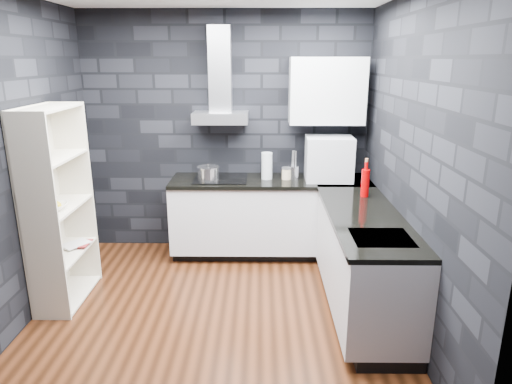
{
  "coord_description": "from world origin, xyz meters",
  "views": [
    {
      "loc": [
        0.4,
        -3.58,
        2.19
      ],
      "look_at": [
        0.35,
        0.45,
        1.0
      ],
      "focal_mm": 32.0,
      "sensor_mm": 36.0,
      "label": 1
    }
  ],
  "objects_px": {
    "pot": "(208,174)",
    "appliance_garage": "(329,160)",
    "storage_jar": "(286,174)",
    "bookshelf": "(59,207)",
    "fruit_bowl": "(54,207)",
    "red_bottle": "(365,183)",
    "utensil_crock": "(293,173)",
    "glass_vase": "(267,166)"
  },
  "relations": [
    {
      "from": "pot",
      "to": "glass_vase",
      "type": "height_order",
      "value": "glass_vase"
    },
    {
      "from": "utensil_crock",
      "to": "appliance_garage",
      "type": "distance_m",
      "value": 0.41
    },
    {
      "from": "fruit_bowl",
      "to": "pot",
      "type": "bearing_deg",
      "value": 39.23
    },
    {
      "from": "appliance_garage",
      "to": "red_bottle",
      "type": "height_order",
      "value": "appliance_garage"
    },
    {
      "from": "glass_vase",
      "to": "utensil_crock",
      "type": "xyz_separation_m",
      "value": [
        0.29,
        -0.0,
        -0.07
      ]
    },
    {
      "from": "red_bottle",
      "to": "storage_jar",
      "type": "bearing_deg",
      "value": 138.46
    },
    {
      "from": "storage_jar",
      "to": "red_bottle",
      "type": "relative_size",
      "value": 0.44
    },
    {
      "from": "pot",
      "to": "bookshelf",
      "type": "xyz_separation_m",
      "value": [
        -1.24,
        -0.93,
        -0.08
      ]
    },
    {
      "from": "storage_jar",
      "to": "appliance_garage",
      "type": "distance_m",
      "value": 0.49
    },
    {
      "from": "glass_vase",
      "to": "appliance_garage",
      "type": "distance_m",
      "value": 0.68
    },
    {
      "from": "storage_jar",
      "to": "fruit_bowl",
      "type": "bearing_deg",
      "value": -152.08
    },
    {
      "from": "glass_vase",
      "to": "fruit_bowl",
      "type": "height_order",
      "value": "glass_vase"
    },
    {
      "from": "utensil_crock",
      "to": "bookshelf",
      "type": "height_order",
      "value": "bookshelf"
    },
    {
      "from": "pot",
      "to": "storage_jar",
      "type": "relative_size",
      "value": 1.96
    },
    {
      "from": "pot",
      "to": "appliance_garage",
      "type": "relative_size",
      "value": 0.46
    },
    {
      "from": "storage_jar",
      "to": "bookshelf",
      "type": "xyz_separation_m",
      "value": [
        -2.09,
        -1.02,
        -0.06
      ]
    },
    {
      "from": "storage_jar",
      "to": "red_bottle",
      "type": "xyz_separation_m",
      "value": [
        0.73,
        -0.64,
        0.07
      ]
    },
    {
      "from": "glass_vase",
      "to": "red_bottle",
      "type": "relative_size",
      "value": 1.11
    },
    {
      "from": "utensil_crock",
      "to": "red_bottle",
      "type": "xyz_separation_m",
      "value": [
        0.64,
        -0.66,
        0.06
      ]
    },
    {
      "from": "fruit_bowl",
      "to": "red_bottle",
      "type": "bearing_deg",
      "value": 9.4
    },
    {
      "from": "pot",
      "to": "storage_jar",
      "type": "bearing_deg",
      "value": 6.31
    },
    {
      "from": "bookshelf",
      "to": "pot",
      "type": "bearing_deg",
      "value": 33.03
    },
    {
      "from": "appliance_garage",
      "to": "red_bottle",
      "type": "relative_size",
      "value": 1.89
    },
    {
      "from": "red_bottle",
      "to": "bookshelf",
      "type": "distance_m",
      "value": 2.85
    },
    {
      "from": "appliance_garage",
      "to": "fruit_bowl",
      "type": "relative_size",
      "value": 2.17
    },
    {
      "from": "pot",
      "to": "storage_jar",
      "type": "xyz_separation_m",
      "value": [
        0.85,
        0.09,
        -0.02
      ]
    },
    {
      "from": "pot",
      "to": "glass_vase",
      "type": "xyz_separation_m",
      "value": [
        0.64,
        0.11,
        0.07
      ]
    },
    {
      "from": "pot",
      "to": "bookshelf",
      "type": "distance_m",
      "value": 1.55
    },
    {
      "from": "pot",
      "to": "appliance_garage",
      "type": "height_order",
      "value": "appliance_garage"
    },
    {
      "from": "pot",
      "to": "utensil_crock",
      "type": "xyz_separation_m",
      "value": [
        0.93,
        0.11,
        -0.01
      ]
    },
    {
      "from": "glass_vase",
      "to": "red_bottle",
      "type": "bearing_deg",
      "value": -35.09
    },
    {
      "from": "utensil_crock",
      "to": "red_bottle",
      "type": "distance_m",
      "value": 0.92
    },
    {
      "from": "utensil_crock",
      "to": "fruit_bowl",
      "type": "distance_m",
      "value": 2.45
    },
    {
      "from": "bookshelf",
      "to": "fruit_bowl",
      "type": "relative_size",
      "value": 7.81
    },
    {
      "from": "red_bottle",
      "to": "pot",
      "type": "bearing_deg",
      "value": 160.79
    },
    {
      "from": "storage_jar",
      "to": "bookshelf",
      "type": "height_order",
      "value": "bookshelf"
    },
    {
      "from": "glass_vase",
      "to": "bookshelf",
      "type": "distance_m",
      "value": 2.15
    },
    {
      "from": "fruit_bowl",
      "to": "appliance_garage",
      "type": "bearing_deg",
      "value": 23.15
    },
    {
      "from": "glass_vase",
      "to": "appliance_garage",
      "type": "relative_size",
      "value": 0.59
    },
    {
      "from": "glass_vase",
      "to": "storage_jar",
      "type": "relative_size",
      "value": 2.51
    },
    {
      "from": "pot",
      "to": "glass_vase",
      "type": "distance_m",
      "value": 0.65
    },
    {
      "from": "glass_vase",
      "to": "bookshelf",
      "type": "bearing_deg",
      "value": -151.14
    }
  ]
}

